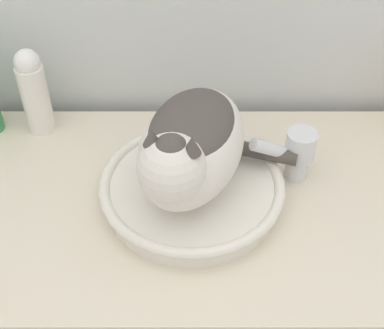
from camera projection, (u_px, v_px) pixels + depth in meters
vanity_counter at (191, 314)px, 1.28m from camera, size 1.22×0.54×0.81m
sink_basin at (192, 189)px, 0.99m from camera, size 0.34×0.34×0.05m
cat at (190, 145)px, 0.90m from camera, size 0.32×0.32×0.20m
faucet at (293, 152)px, 1.01m from camera, size 0.13×0.07×0.12m
lotion_bottle_white at (32, 92)px, 1.10m from camera, size 0.06×0.06×0.19m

